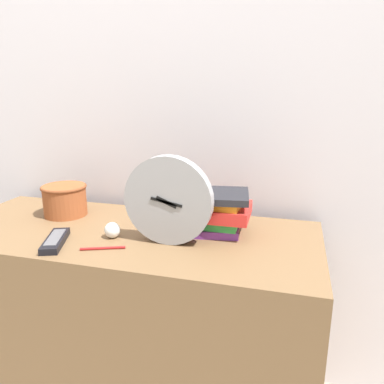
{
  "coord_description": "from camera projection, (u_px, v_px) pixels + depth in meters",
  "views": [
    {
      "loc": [
        0.52,
        -0.79,
        1.15
      ],
      "look_at": [
        0.23,
        0.27,
        0.85
      ],
      "focal_mm": 35.0,
      "sensor_mm": 36.0,
      "label": 1
    }
  ],
  "objects": [
    {
      "name": "desk_clock",
      "position": [
        168.0,
        201.0,
        1.1
      ],
      "size": [
        0.27,
        0.04,
        0.27
      ],
      "color": "#99999E",
      "rests_on": "desk"
    },
    {
      "name": "tv_remote",
      "position": [
        55.0,
        241.0,
        1.12
      ],
      "size": [
        0.11,
        0.18,
        0.02
      ],
      "color": "black",
      "rests_on": "desk"
    },
    {
      "name": "book_stack",
      "position": [
        212.0,
        211.0,
        1.21
      ],
      "size": [
        0.25,
        0.21,
        0.14
      ],
      "color": "#7A3899",
      "rests_on": "desk"
    },
    {
      "name": "desk",
      "position": [
        130.0,
        324.0,
        1.32
      ],
      "size": [
        1.25,
        0.52,
        0.7
      ],
      "color": "brown",
      "rests_on": "ground_plane"
    },
    {
      "name": "wall_back",
      "position": [
        157.0,
        77.0,
        1.41
      ],
      "size": [
        6.0,
        0.04,
        2.4
      ],
      "color": "silver",
      "rests_on": "ground_plane"
    },
    {
      "name": "crumpled_paper_ball",
      "position": [
        112.0,
        230.0,
        1.17
      ],
      "size": [
        0.05,
        0.05,
        0.05
      ],
      "color": "white",
      "rests_on": "desk"
    },
    {
      "name": "pen",
      "position": [
        102.0,
        248.0,
        1.09
      ],
      "size": [
        0.12,
        0.06,
        0.01
      ],
      "color": "#B21E1E",
      "rests_on": "desk"
    },
    {
      "name": "basket",
      "position": [
        65.0,
        199.0,
        1.37
      ],
      "size": [
        0.16,
        0.16,
        0.11
      ],
      "color": "#994C28",
      "rests_on": "desk"
    }
  ]
}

